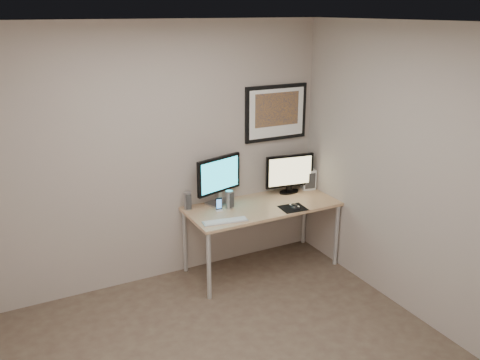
{
  "coord_description": "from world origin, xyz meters",
  "views": [
    {
      "loc": [
        -1.5,
        -2.94,
        2.69
      ],
      "look_at": [
        0.61,
        1.1,
        1.14
      ],
      "focal_mm": 38.0,
      "sensor_mm": 36.0,
      "label": 1
    }
  ],
  "objects": [
    {
      "name": "speaker_left",
      "position": [
        0.26,
        1.6,
        0.82
      ],
      "size": [
        0.08,
        0.08,
        0.19
      ],
      "primitive_type": "cylinder",
      "rotation": [
        0.0,
        0.0,
        -0.08
      ],
      "color": "#A8A8AD",
      "rests_on": "desk"
    },
    {
      "name": "fan_unit",
      "position": [
        1.72,
        1.55,
        0.84
      ],
      "size": [
        0.17,
        0.14,
        0.23
      ],
      "primitive_type": "cube",
      "rotation": [
        0.0,
        0.0,
        -0.21
      ],
      "color": "silver",
      "rests_on": "desk"
    },
    {
      "name": "monitor_large",
      "position": [
        0.62,
        1.6,
        1.01
      ],
      "size": [
        0.55,
        0.25,
        0.51
      ],
      "rotation": [
        0.0,
        0.0,
        0.29
      ],
      "color": "#A8A8AD",
      "rests_on": "desk"
    },
    {
      "name": "mousepad",
      "position": [
        1.24,
        1.13,
        0.73
      ],
      "size": [
        0.28,
        0.25,
        0.0
      ],
      "primitive_type": "cube",
      "rotation": [
        0.0,
        0.0,
        -0.09
      ],
      "color": "black",
      "rests_on": "desk"
    },
    {
      "name": "desk",
      "position": [
        1.0,
        1.35,
        0.66
      ],
      "size": [
        1.6,
        0.7,
        0.73
      ],
      "color": "#967548",
      "rests_on": "floor"
    },
    {
      "name": "monitor_tv",
      "position": [
        1.46,
        1.54,
        0.96
      ],
      "size": [
        0.56,
        0.16,
        0.44
      ],
      "rotation": [
        0.0,
        0.0,
        -0.14
      ],
      "color": "black",
      "rests_on": "desk"
    },
    {
      "name": "room",
      "position": [
        0.0,
        0.45,
        1.64
      ],
      "size": [
        3.6,
        3.6,
        3.6
      ],
      "color": "white",
      "rests_on": "ground"
    },
    {
      "name": "phone_dock",
      "position": [
        0.53,
        1.41,
        0.8
      ],
      "size": [
        0.07,
        0.07,
        0.14
      ],
      "primitive_type": "cube",
      "rotation": [
        0.0,
        0.0,
        -0.15
      ],
      "color": "black",
      "rests_on": "desk"
    },
    {
      "name": "framed_art",
      "position": [
        1.35,
        1.68,
        1.62
      ],
      "size": [
        0.75,
        0.04,
        0.6
      ],
      "color": "black",
      "rests_on": "room"
    },
    {
      "name": "mouse",
      "position": [
        1.26,
        1.14,
        0.75
      ],
      "size": [
        0.07,
        0.11,
        0.04
      ],
      "primitive_type": "ellipsoid",
      "rotation": [
        0.0,
        0.0,
        -0.06
      ],
      "color": "black",
      "rests_on": "mousepad"
    },
    {
      "name": "speaker_right",
      "position": [
        0.66,
        1.43,
        0.82
      ],
      "size": [
        0.1,
        0.1,
        0.19
      ],
      "primitive_type": "cylinder",
      "rotation": [
        0.0,
        0.0,
        0.31
      ],
      "color": "#A8A8AD",
      "rests_on": "desk"
    },
    {
      "name": "keyboard",
      "position": [
        0.46,
        1.13,
        0.74
      ],
      "size": [
        0.45,
        0.19,
        0.02
      ],
      "primitive_type": "cube",
      "rotation": [
        0.0,
        0.0,
        -0.16
      ],
      "color": "silver",
      "rests_on": "desk"
    }
  ]
}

